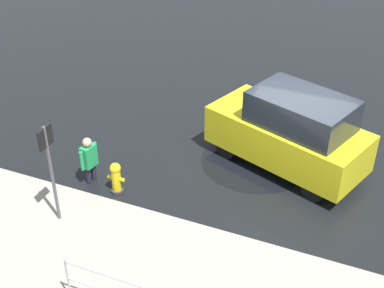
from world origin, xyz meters
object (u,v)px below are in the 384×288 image
(pedestrian, at_px, (89,157))
(fire_hydrant, at_px, (116,178))
(sign_post, at_px, (50,161))
(moving_hatchback, at_px, (291,131))

(pedestrian, bearing_deg, fire_hydrant, 170.76)
(fire_hydrant, bearing_deg, pedestrian, -9.24)
(fire_hydrant, relative_size, sign_post, 0.33)
(pedestrian, relative_size, sign_post, 0.51)
(moving_hatchback, xyz_separation_m, sign_post, (4.12, 3.94, 0.55))
(moving_hatchback, relative_size, pedestrian, 3.48)
(fire_hydrant, bearing_deg, sign_post, 63.67)
(sign_post, bearing_deg, moving_hatchback, -136.27)
(moving_hatchback, bearing_deg, sign_post, 43.73)
(moving_hatchback, distance_m, pedestrian, 4.89)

